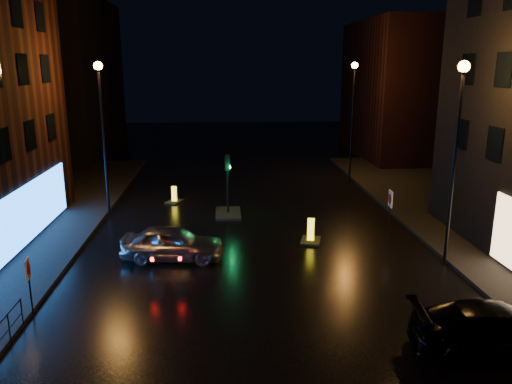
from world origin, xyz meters
TOP-DOWN VIEW (x-y plane):
  - ground at (0.00, 0.00)m, footprint 120.00×120.00m
  - building_far_left at (-16.00, 35.00)m, footprint 8.00×16.00m
  - building_far_right at (15.00, 32.00)m, footprint 8.00×14.00m
  - street_lamp_lfar at (-7.80, 14.00)m, footprint 0.44×0.44m
  - street_lamp_rnear at (7.80, 6.00)m, footprint 0.44×0.44m
  - street_lamp_rfar at (7.80, 22.00)m, footprint 0.44×0.44m
  - traffic_signal at (-1.20, 14.00)m, footprint 1.40×2.40m
  - silver_hatchback at (-3.69, 7.47)m, footprint 4.53×2.21m
  - dark_sedan at (6.49, -0.58)m, footprint 5.33×2.62m
  - bollard_near at (2.66, 9.18)m, footprint 1.21×1.52m
  - bollard_far at (-4.45, 16.73)m, footprint 1.16×1.36m
  - road_sign_left at (-7.90, 2.60)m, footprint 0.13×0.51m
  - road_sign_right at (6.50, 9.40)m, footprint 0.10×0.58m

SIDE VIEW (x-z plane):
  - ground at x=0.00m, z-range 0.00..0.00m
  - bollard_far at x=-4.45m, z-range -0.28..0.72m
  - bollard_near at x=2.66m, z-range -0.33..0.84m
  - traffic_signal at x=-1.20m, z-range -1.22..2.23m
  - silver_hatchback at x=-3.69m, z-range 0.00..1.49m
  - dark_sedan at x=6.49m, z-range 0.00..1.49m
  - road_sign_left at x=-7.90m, z-range 0.52..2.62m
  - road_sign_right at x=6.50m, z-range 0.60..3.01m
  - street_lamp_lfar at x=-7.80m, z-range 1.38..9.75m
  - street_lamp_rnear at x=7.80m, z-range 1.38..9.75m
  - street_lamp_rfar at x=7.80m, z-range 1.38..9.75m
  - building_far_right at x=15.00m, z-range 0.00..12.00m
  - building_far_left at x=-16.00m, z-range 0.00..14.00m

